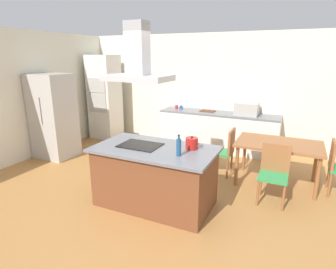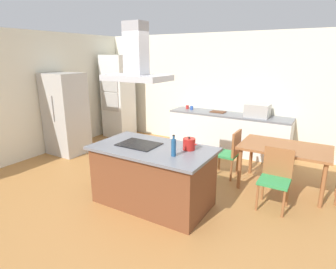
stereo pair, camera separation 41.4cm
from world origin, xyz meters
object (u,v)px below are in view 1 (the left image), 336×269
tea_kettle (192,143)px  countertop_microwave (247,109)px  refrigerator (53,116)px  cooktop (140,145)px  chair_facing_island (274,170)px  dining_table (279,147)px  olive_oil_bottle (179,147)px  coffee_mug_red (177,107)px  cutting_board (208,111)px  range_hood (138,62)px  wall_oven_stack (105,97)px  chair_at_left_end (225,149)px  coffee_mug_blue (181,107)px

tea_kettle → countertop_microwave: (0.30, 2.70, 0.06)m
countertop_microwave → refrigerator: size_ratio=0.27×
cooktop → chair_facing_island: (1.85, 0.86, -0.40)m
dining_table → chair_facing_island: bearing=-90.0°
olive_oil_bottle → coffee_mug_red: (-1.37, 3.10, -0.08)m
countertop_microwave → dining_table: 1.62m
cutting_board → dining_table: size_ratio=0.24×
dining_table → range_hood: bearing=-140.5°
wall_oven_stack → tea_kettle: bearing=-35.9°
olive_oil_bottle → range_hood: range_hood is taller
tea_kettle → olive_oil_bottle: olive_oil_bottle is taller
chair_facing_island → tea_kettle: bearing=-148.5°
refrigerator → chair_facing_island: 4.60m
coffee_mug_red → cutting_board: (0.81, -0.01, -0.04)m
olive_oil_bottle → dining_table: (1.16, 1.68, -0.36)m
countertop_microwave → chair_at_left_end: 1.46m
refrigerator → range_hood: range_hood is taller
cutting_board → tea_kettle: bearing=-77.4°
countertop_microwave → range_hood: bearing=-110.0°
countertop_microwave → coffee_mug_blue: countertop_microwave is taller
olive_oil_bottle → tea_kettle: bearing=80.0°
coffee_mug_blue → chair_at_left_end: 2.08m
wall_oven_stack → dining_table: 4.66m
olive_oil_bottle → coffee_mug_red: 3.39m
coffee_mug_red → chair_facing_island: size_ratio=0.10×
countertop_microwave → chair_facing_island: 2.24m
coffee_mug_blue → wall_oven_stack: (-2.11, -0.27, 0.16)m
coffee_mug_red → olive_oil_bottle: bearing=-66.2°
coffee_mug_red → refrigerator: size_ratio=0.05×
dining_table → chair_at_left_end: size_ratio=1.57×
cooktop → coffee_mug_blue: size_ratio=6.67×
chair_at_left_end → tea_kettle: bearing=-97.8°
cutting_board → refrigerator: size_ratio=0.19×
olive_oil_bottle → range_hood: (-0.69, 0.16, 1.08)m
range_hood → refrigerator: bearing=161.2°
olive_oil_bottle → chair_facing_island: olive_oil_bottle is taller
coffee_mug_blue → olive_oil_bottle: bearing=-68.1°
refrigerator → tea_kettle: bearing=-12.1°
cooktop → range_hood: range_hood is taller
cooktop → cutting_board: bearing=87.4°
cooktop → chair_facing_island: size_ratio=0.67×
tea_kettle → refrigerator: (-3.48, 0.74, -0.07)m
dining_table → chair_facing_island: size_ratio=1.57×
coffee_mug_blue → dining_table: coffee_mug_blue is taller
refrigerator → dining_table: bearing=7.4°
countertop_microwave → chair_facing_island: countertop_microwave is taller
chair_at_left_end → cooktop: bearing=-121.4°
dining_table → countertop_microwave: bearing=120.5°
wall_oven_stack → chair_at_left_end: 3.80m
chair_facing_island → olive_oil_bottle: bearing=-138.8°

